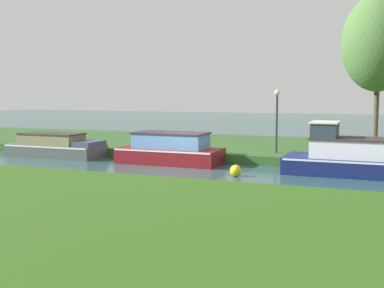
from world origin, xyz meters
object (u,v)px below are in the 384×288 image
mooring_post_near (194,145)px  channel_buoy (236,171)px  slate_cruiser (56,146)px  willow_tree_left (379,43)px  maroon_narrowboat (170,150)px  lamp_post (277,113)px

mooring_post_near → channel_buoy: (3.07, -3.45, -0.49)m
slate_cruiser → channel_buoy: (9.79, -2.13, -0.28)m
mooring_post_near → willow_tree_left: bearing=36.2°
willow_tree_left → mooring_post_near: size_ratio=12.48×
mooring_post_near → channel_buoy: size_ratio=1.42×
maroon_narrowboat → slate_cruiser: (-6.15, 0.00, -0.09)m
channel_buoy → maroon_narrowboat: bearing=149.7°
maroon_narrowboat → lamp_post: lamp_post is taller
willow_tree_left → channel_buoy: (-4.65, -9.11, -5.38)m
channel_buoy → willow_tree_left: bearing=62.9°
willow_tree_left → lamp_post: 7.05m
slate_cruiser → lamp_post: bearing=12.8°
maroon_narrowboat → channel_buoy: size_ratio=10.56×
willow_tree_left → mooring_post_near: 10.75m
willow_tree_left → maroon_narrowboat: bearing=-139.9°
maroon_narrowboat → willow_tree_left: willow_tree_left is taller
maroon_narrowboat → channel_buoy: maroon_narrowboat is taller
slate_cruiser → channel_buoy: size_ratio=11.12×
slate_cruiser → mooring_post_near: size_ratio=7.82×
mooring_post_near → channel_buoy: 4.64m
channel_buoy → lamp_post: bearing=82.9°
willow_tree_left → mooring_post_near: bearing=-143.8°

